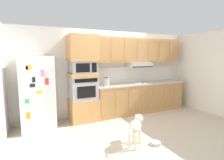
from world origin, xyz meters
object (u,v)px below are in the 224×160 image
object	(u,v)px
screwdriver	(143,83)
dog_food_bowl	(156,143)
electric_kettle	(106,82)
refrigerator	(37,93)
dog	(136,126)
microwave	(83,67)
built_in_oven	(83,88)

from	to	relation	value
screwdriver	dog_food_bowl	bearing A→B (deg)	-117.71
electric_kettle	refrigerator	bearing A→B (deg)	-179.35
electric_kettle	dog_food_bowl	distance (m)	2.17
dog	electric_kettle	bearing A→B (deg)	45.16
microwave	electric_kettle	distance (m)	0.78
refrigerator	built_in_oven	size ratio (longest dim) A/B	2.51
electric_kettle	dog	distance (m)	1.84
electric_kettle	dog_food_bowl	world-z (taller)	electric_kettle
electric_kettle	dog_food_bowl	bearing A→B (deg)	-82.70
built_in_oven	dog_food_bowl	size ratio (longest dim) A/B	3.50
screwdriver	microwave	bearing A→B (deg)	176.83
dog	dog_food_bowl	world-z (taller)	dog
refrigerator	microwave	xyz separation A→B (m)	(1.15, 0.07, 0.58)
dog_food_bowl	refrigerator	bearing A→B (deg)	137.41
refrigerator	built_in_oven	bearing A→B (deg)	3.37
screwdriver	dog_food_bowl	xyz separation A→B (m)	(-0.97, -1.85, -0.90)
built_in_oven	screwdriver	xyz separation A→B (m)	(1.87, -0.10, 0.03)
microwave	electric_kettle	size ratio (longest dim) A/B	2.68
refrigerator	microwave	size ratio (longest dim) A/B	2.73
dog_food_bowl	microwave	bearing A→B (deg)	114.76
microwave	screwdriver	world-z (taller)	microwave
refrigerator	dog_food_bowl	size ratio (longest dim) A/B	8.80
microwave	dog	bearing A→B (deg)	-73.01
microwave	screwdriver	xyz separation A→B (m)	(1.87, -0.10, -0.53)
electric_kettle	dog	xyz separation A→B (m)	(-0.12, -1.72, -0.65)
built_in_oven	screwdriver	world-z (taller)	built_in_oven
built_in_oven	dog_food_bowl	xyz separation A→B (m)	(0.90, -1.95, -0.87)
microwave	electric_kettle	bearing A→B (deg)	-4.12
refrigerator	electric_kettle	distance (m)	1.81
built_in_oven	electric_kettle	distance (m)	0.67
dog	built_in_oven	bearing A→B (deg)	66.02
microwave	electric_kettle	world-z (taller)	microwave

